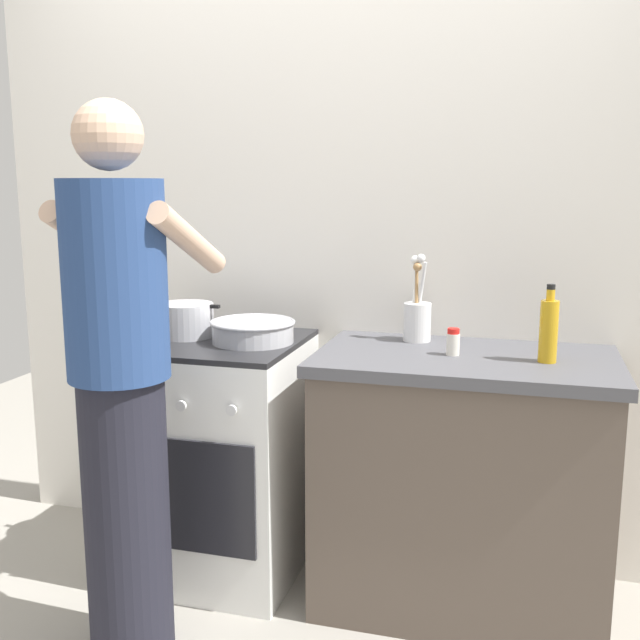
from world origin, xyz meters
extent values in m
plane|color=gray|center=(0.00, 0.00, 0.00)|extent=(6.00, 6.00, 0.00)
cube|color=silver|center=(0.20, 0.50, 1.25)|extent=(3.20, 0.10, 2.50)
cube|color=brown|center=(0.55, 0.15, 0.43)|extent=(0.96, 0.56, 0.86)
cube|color=#4C4C51|center=(0.55, 0.15, 0.88)|extent=(1.00, 0.60, 0.04)
cube|color=white|center=(-0.35, 0.15, 0.44)|extent=(0.60, 0.60, 0.88)
cube|color=#232326|center=(-0.35, 0.15, 0.89)|extent=(0.60, 0.60, 0.02)
cube|color=black|center=(-0.35, -0.16, 0.42)|extent=(0.51, 0.01, 0.40)
cylinder|color=silver|center=(-0.53, -0.16, 0.74)|extent=(0.04, 0.01, 0.04)
cylinder|color=silver|center=(-0.35, -0.16, 0.74)|extent=(0.04, 0.01, 0.04)
cylinder|color=silver|center=(-0.17, -0.16, 0.74)|extent=(0.04, 0.01, 0.04)
cylinder|color=#B2B2B7|center=(-0.49, 0.17, 0.96)|extent=(0.21, 0.21, 0.13)
cube|color=black|center=(-0.61, 0.17, 1.02)|extent=(0.04, 0.02, 0.01)
cube|color=black|center=(-0.37, 0.17, 1.02)|extent=(0.04, 0.02, 0.01)
cylinder|color=#B7B7BC|center=(-0.21, 0.15, 0.94)|extent=(0.29, 0.29, 0.08)
torus|color=#B7B7BC|center=(-0.21, 0.15, 0.97)|extent=(0.31, 0.31, 0.01)
cylinder|color=silver|center=(0.36, 0.33, 0.97)|extent=(0.10, 0.10, 0.14)
cylinder|color=white|center=(0.34, 0.35, 1.05)|extent=(0.02, 0.02, 0.27)
sphere|color=white|center=(0.34, 0.35, 1.20)|extent=(0.03, 0.03, 0.03)
cylinder|color=silver|center=(0.37, 0.34, 1.05)|extent=(0.05, 0.05, 0.28)
sphere|color=silver|center=(0.37, 0.34, 1.20)|extent=(0.03, 0.03, 0.03)
cylinder|color=#9E7547|center=(0.35, 0.33, 1.04)|extent=(0.02, 0.04, 0.24)
sphere|color=#9E7547|center=(0.35, 0.33, 1.17)|extent=(0.03, 0.03, 0.03)
cylinder|color=silver|center=(0.51, 0.14, 0.94)|extent=(0.04, 0.04, 0.07)
cylinder|color=red|center=(0.51, 0.14, 0.98)|extent=(0.04, 0.04, 0.02)
cylinder|color=gold|center=(0.81, 0.12, 1.00)|extent=(0.06, 0.06, 0.20)
cylinder|color=gold|center=(0.81, 0.12, 1.12)|extent=(0.03, 0.03, 0.04)
cylinder|color=black|center=(0.81, 0.12, 1.14)|extent=(0.03, 0.03, 0.02)
cylinder|color=black|center=(-0.41, -0.42, 0.45)|extent=(0.26, 0.26, 0.90)
cylinder|color=navy|center=(-0.41, -0.42, 1.19)|extent=(0.30, 0.30, 0.58)
sphere|color=#D3AA8C|center=(-0.41, -0.42, 1.60)|extent=(0.20, 0.20, 0.20)
cylinder|color=#D3AA8C|center=(-0.58, -0.28, 1.30)|extent=(0.07, 0.41, 0.24)
cylinder|color=#D3AA8C|center=(-0.24, -0.28, 1.30)|extent=(0.07, 0.41, 0.24)
camera|label=1|loc=(0.73, -2.29, 1.46)|focal=41.30mm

